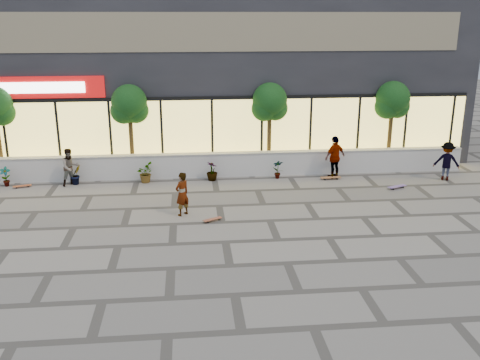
{
  "coord_description": "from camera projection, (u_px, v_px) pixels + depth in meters",
  "views": [
    {
      "loc": [
        -1.04,
        -15.12,
        6.74
      ],
      "look_at": [
        0.67,
        2.21,
        1.3
      ],
      "focal_mm": 40.0,
      "sensor_mm": 36.0,
      "label": 1
    }
  ],
  "objects": [
    {
      "name": "skater_center",
      "position": [
        182.0,
        194.0,
        18.46
      ],
      "size": [
        0.67,
        0.65,
        1.55
      ],
      "primitive_type": "imported",
      "rotation": [
        0.0,
        0.0,
        3.87
      ],
      "color": "white",
      "rests_on": "ground"
    },
    {
      "name": "skater_left",
      "position": [
        70.0,
        167.0,
        21.68
      ],
      "size": [
        0.95,
        0.9,
        1.55
      ],
      "primitive_type": "imported",
      "rotation": [
        0.0,
        0.0,
        0.59
      ],
      "color": "tan",
      "rests_on": "ground"
    },
    {
      "name": "shrub_d",
      "position": [
        212.0,
        171.0,
        22.47
      ],
      "size": [
        0.64,
        0.64,
        0.81
      ],
      "primitive_type": "imported",
      "rotation": [
        0.0,
        0.0,
        2.46
      ],
      "color": "#103410",
      "rests_on": "ground"
    },
    {
      "name": "shrub_a",
      "position": [
        5.0,
        177.0,
        21.68
      ],
      "size": [
        0.43,
        0.29,
        0.81
      ],
      "primitive_type": "imported",
      "color": "#103410",
      "rests_on": "ground"
    },
    {
      "name": "planter_wall",
      "position": [
        214.0,
        165.0,
        22.97
      ],
      "size": [
        22.0,
        0.42,
        1.04
      ],
      "color": "silver",
      "rests_on": "ground"
    },
    {
      "name": "shrub_e",
      "position": [
        278.0,
        169.0,
        22.73
      ],
      "size": [
        0.46,
        0.35,
        0.81
      ],
      "primitive_type": "imported",
      "rotation": [
        0.0,
        0.0,
        3.28
      ],
      "color": "#103410",
      "rests_on": "ground"
    },
    {
      "name": "tree_east",
      "position": [
        393.0,
        102.0,
        23.65
      ],
      "size": [
        1.6,
        1.5,
        3.92
      ],
      "color": "#4C381B",
      "rests_on": "ground"
    },
    {
      "name": "ground",
      "position": [
        226.0,
        242.0,
        16.47
      ],
      "size": [
        80.0,
        80.0,
        0.0
      ],
      "primitive_type": "plane",
      "color": "gray",
      "rests_on": "ground"
    },
    {
      "name": "skater_right_far",
      "position": [
        447.0,
        161.0,
        22.42
      ],
      "size": [
        1.21,
        0.98,
        1.63
      ],
      "primitive_type": "imported",
      "rotation": [
        0.0,
        0.0,
        2.73
      ],
      "color": "maroon",
      "rests_on": "ground"
    },
    {
      "name": "shrub_c",
      "position": [
        145.0,
        173.0,
        22.21
      ],
      "size": [
        0.68,
        0.77,
        0.81
      ],
      "primitive_type": "imported",
      "rotation": [
        0.0,
        0.0,
        1.64
      ],
      "color": "#103410",
      "rests_on": "ground"
    },
    {
      "name": "skateboard_left",
      "position": [
        22.0,
        186.0,
        21.61
      ],
      "size": [
        0.73,
        0.39,
        0.09
      ],
      "rotation": [
        0.0,
        0.0,
        0.32
      ],
      "color": "#B24F21",
      "rests_on": "ground"
    },
    {
      "name": "skateboard_right_near",
      "position": [
        331.0,
        178.0,
        22.66
      ],
      "size": [
        0.88,
        0.28,
        0.1
      ],
      "rotation": [
        0.0,
        0.0,
        0.07
      ],
      "color": "#A06334",
      "rests_on": "ground"
    },
    {
      "name": "tree_mideast",
      "position": [
        270.0,
        104.0,
        23.13
      ],
      "size": [
        1.6,
        1.5,
        3.92
      ],
      "color": "#4C381B",
      "rests_on": "ground"
    },
    {
      "name": "skater_right_near",
      "position": [
        335.0,
        157.0,
        22.66
      ],
      "size": [
        1.15,
        0.91,
        1.83
      ],
      "primitive_type": "imported",
      "rotation": [
        0.0,
        0.0,
        3.65
      ],
      "color": "white",
      "rests_on": "ground"
    },
    {
      "name": "retail_building",
      "position": [
        207.0,
        65.0,
        27.07
      ],
      "size": [
        24.0,
        9.17,
        8.5
      ],
      "color": "#222227",
      "rests_on": "ground"
    },
    {
      "name": "skateboard_right_far",
      "position": [
        397.0,
        186.0,
        21.49
      ],
      "size": [
        0.87,
        0.52,
        0.1
      ],
      "rotation": [
        0.0,
        0.0,
        0.39
      ],
      "color": "#6E5195",
      "rests_on": "ground"
    },
    {
      "name": "shrub_b",
      "position": [
        76.0,
        175.0,
        21.95
      ],
      "size": [
        0.57,
        0.57,
        0.81
      ],
      "primitive_type": "imported",
      "rotation": [
        0.0,
        0.0,
        0.82
      ],
      "color": "#103410",
      "rests_on": "ground"
    },
    {
      "name": "skateboard_center",
      "position": [
        213.0,
        219.0,
        18.11
      ],
      "size": [
        0.69,
        0.48,
        0.08
      ],
      "rotation": [
        0.0,
        0.0,
        0.48
      ],
      "color": "brown",
      "rests_on": "ground"
    },
    {
      "name": "tree_midwest",
      "position": [
        129.0,
        106.0,
        22.57
      ],
      "size": [
        1.6,
        1.5,
        3.92
      ],
      "color": "#4C381B",
      "rests_on": "ground"
    }
  ]
}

